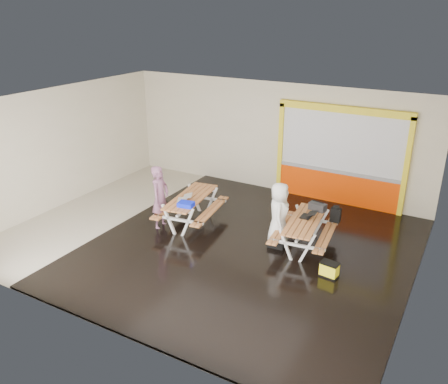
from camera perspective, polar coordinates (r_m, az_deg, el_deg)
The scene contains 14 objects.
room at distance 11.30m, azimuth -2.25°, elevation 2.04°, with size 10.02×8.02×3.52m.
deck at distance 11.47m, azimuth 3.24°, elevation -7.15°, with size 7.50×7.98×0.05m, color black.
kiosk at distance 14.03m, azimuth 14.10°, elevation 4.06°, with size 3.88×0.16×3.00m.
picnic_table_left at distance 12.56m, azimuth -4.10°, elevation -1.36°, with size 1.69×2.26×0.83m.
picnic_table_right at distance 11.47m, azimuth 9.94°, elevation -4.20°, with size 1.55×2.11×0.79m.
person_left at distance 12.37m, azimuth -7.89°, elevation -0.72°, with size 0.64×0.42×1.77m, color #7E4F6B.
person_right at distance 11.50m, azimuth 6.81°, elevation -2.71°, with size 0.80×0.52×1.63m, color white.
laptop_left at distance 12.23m, azimuth -4.94°, elevation -0.79°, with size 0.50×0.48×0.16m.
laptop_right at distance 11.50m, azimuth 10.37°, elevation -2.85°, with size 0.39×0.35×0.16m.
blue_pouch at distance 11.85m, azimuth -4.72°, elevation -1.53°, with size 0.39×0.28×0.12m, color #0D20F1.
toolbox at distance 11.92m, azimuth 11.48°, elevation -1.78°, with size 0.46×0.28×0.25m.
backpack at distance 11.99m, azimuth 13.63°, elevation -2.67°, with size 0.26×0.17×0.42m.
dark_case at distance 11.59m, azimuth 6.52°, elevation -6.38°, with size 0.40×0.30×0.15m, color black.
fluke_bag at distance 10.55m, azimuth 12.87°, elevation -9.35°, with size 0.43×0.31×0.34m.
Camera 1 is at (5.62, -9.02, 5.61)m, focal length 36.99 mm.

